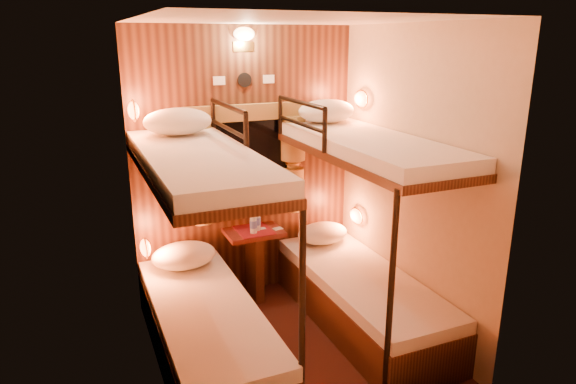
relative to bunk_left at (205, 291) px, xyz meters
name	(u,v)px	position (x,y,z in m)	size (l,w,h in m)	color
floor	(292,345)	(0.65, -0.07, -0.56)	(2.10, 2.10, 0.00)	#340F0E
ceiling	(293,20)	(0.65, -0.07, 1.84)	(2.10, 2.10, 0.00)	silver
wall_back	(245,165)	(0.65, 0.98, 0.64)	(2.40, 2.40, 0.00)	#C6B293
wall_front	(371,251)	(0.65, -1.12, 0.64)	(2.40, 2.40, 0.00)	#C6B293
wall_left	(149,216)	(-0.35, -0.07, 0.64)	(2.40, 2.40, 0.00)	#C6B293
wall_right	(409,183)	(1.65, -0.07, 0.64)	(2.40, 2.40, 0.00)	#C6B293
back_panel	(246,166)	(0.65, 0.97, 0.64)	(2.00, 0.03, 2.40)	black
bunk_left	(205,291)	(0.00, 0.00, 0.00)	(0.72, 1.90, 1.82)	black
bunk_right	(362,262)	(1.30, 0.00, 0.00)	(0.72, 1.90, 1.82)	black
window	(247,169)	(0.65, 0.94, 0.62)	(1.00, 0.12, 0.79)	black
curtains	(248,160)	(0.65, 0.90, 0.71)	(1.10, 0.22, 1.00)	olive
back_fixtures	(244,43)	(0.65, 0.93, 1.69)	(0.54, 0.09, 0.48)	black
reading_lamps	(259,170)	(0.65, 0.63, 0.68)	(2.00, 0.20, 1.25)	#FF5F26
table	(254,255)	(0.65, 0.78, -0.14)	(0.50, 0.34, 0.66)	#571E14
bottle_left	(253,223)	(0.62, 0.72, 0.19)	(0.06, 0.06, 0.22)	#99BFE5
bottle_right	(257,220)	(0.67, 0.77, 0.19)	(0.07, 0.07, 0.23)	#99BFE5
sachet_a	(278,229)	(0.86, 0.73, 0.09)	(0.08, 0.06, 0.01)	silver
sachet_b	(262,229)	(0.72, 0.79, 0.09)	(0.07, 0.06, 0.01)	silver
pillow_lower_left	(184,255)	(0.00, 0.68, 0.00)	(0.53, 0.38, 0.21)	silver
pillow_lower_right	(323,233)	(1.30, 0.71, -0.01)	(0.48, 0.34, 0.19)	silver
pillow_upper_left	(178,121)	(0.00, 0.60, 1.13)	(0.51, 0.37, 0.20)	silver
pillow_upper_right	(326,111)	(1.30, 0.69, 1.13)	(0.51, 0.36, 0.20)	silver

